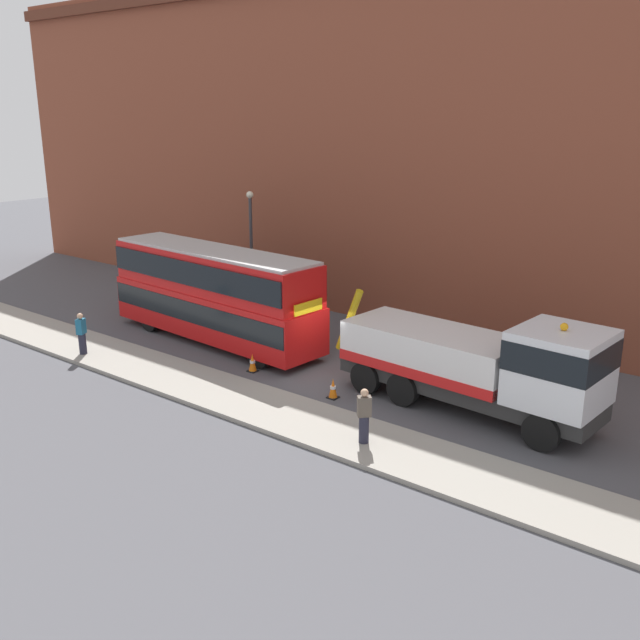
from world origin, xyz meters
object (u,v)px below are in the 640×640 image
Objects in this scene: traffic_cone_midway at (333,389)px; double_decker_bus at (214,291)px; traffic_cone_near_bus at (253,363)px; recovery_tow_truck at (479,363)px; pedestrian_onlooker at (82,334)px; pedestrian_bystander at (364,416)px; street_lamp at (251,239)px.

double_decker_bus is at bearing 166.04° from traffic_cone_midway.
double_decker_bus is at bearing 155.31° from traffic_cone_near_bus.
recovery_tow_truck is 5.09m from traffic_cone_midway.
pedestrian_onlooker is at bearing -158.50° from recovery_tow_truck.
pedestrian_bystander reaches higher than traffic_cone_midway.
traffic_cone_near_bus is 0.12× the size of street_lamp.
traffic_cone_midway is (10.58, 2.88, -0.64)m from pedestrian_onlooker.
street_lamp is at bearing 9.42° from pedestrian_bystander.
recovery_tow_truck is 5.97× the size of pedestrian_bystander.
double_decker_bus is 11.81m from pedestrian_bystander.
double_decker_bus is 8.36m from traffic_cone_midway.
recovery_tow_truck is 8.81m from traffic_cone_near_bus.
street_lamp is (-6.65, 7.05, 3.13)m from traffic_cone_near_bus.
traffic_cone_midway is at bearing -152.90° from recovery_tow_truck.
traffic_cone_near_bus is (6.55, 3.06, -0.64)m from pedestrian_onlooker.
traffic_cone_near_bus is at bearing -164.58° from recovery_tow_truck.
street_lamp reaches higher than traffic_cone_midway.
traffic_cone_midway is (4.03, -0.18, 0.00)m from traffic_cone_near_bus.
double_decker_bus reaches higher than pedestrian_bystander.
pedestrian_bystander is (13.57, 0.45, 0.00)m from pedestrian_onlooker.
traffic_cone_near_bus is at bearing -2.93° from pedestrian_onlooker.
double_decker_bus is 6.08m from street_lamp.
traffic_cone_midway is at bearing 5.64° from pedestrian_bystander.
recovery_tow_truck reaches higher than pedestrian_bystander.
street_lamp is at bearing 62.60° from pedestrian_onlooker.
pedestrian_onlooker and pedestrian_bystander have the same top height.
pedestrian_bystander is at bearing -105.19° from recovery_tow_truck.
double_decker_bus is at bearing -62.29° from street_lamp.
traffic_cone_near_bus is (3.88, -1.78, -1.89)m from double_decker_bus.
double_decker_bus is (-12.40, 0.03, 0.47)m from recovery_tow_truck.
street_lamp is (-13.66, 9.66, 2.49)m from pedestrian_bystander.
traffic_cone_midway is at bearing -12.74° from pedestrian_onlooker.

